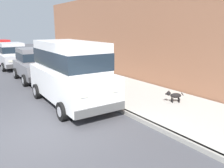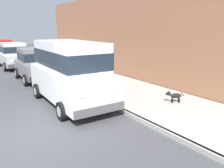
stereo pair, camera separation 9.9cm
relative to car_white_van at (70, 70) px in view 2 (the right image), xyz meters
The scene contains 9 objects.
ground_plane 3.33m from the car_white_van, 133.97° to the right, with size 80.00×80.00×0.00m, color #424247.
curb 2.78m from the car_white_van, 63.18° to the right, with size 0.16×64.00×0.14m, color gray.
sidewalk 3.86m from the car_white_van, 36.89° to the right, with size 3.60×64.00×0.14m, color #A8A59E.
car_white_van is the anchor object (origin of this frame).
car_grey_hatchback 5.24m from the car_white_van, 88.78° to the left, with size 2.03×3.85×1.88m.
car_silver_sedan 10.62m from the car_white_van, 89.95° to the left, with size 2.06×4.61×1.92m.
car_red_sedan 16.17m from the car_white_van, 89.61° to the left, with size 2.15×4.66×1.92m.
dog_black 4.27m from the car_white_van, 38.83° to the right, with size 0.67×0.46×0.49m.
building_facade 6.27m from the car_white_van, 35.76° to the left, with size 0.50×20.00×5.13m, color #8C5B42.
Camera 2 is at (-1.54, -6.15, 3.03)m, focal length 36.46 mm.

